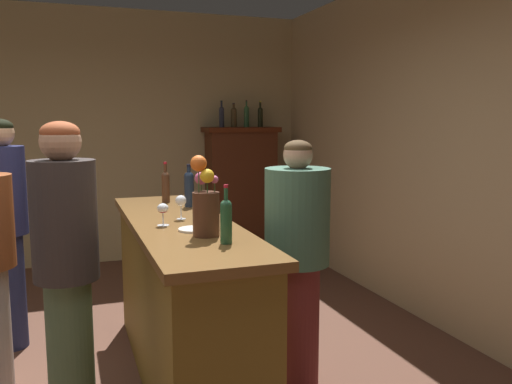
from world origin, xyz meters
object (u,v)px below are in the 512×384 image
object	(u,v)px
display_cabinet	(241,189)
display_bottle_midright	(260,116)
bartender	(297,257)
patron_tall	(5,222)
wine_bottle_malbec	(166,185)
wine_glass_front	(181,202)
cheese_plate	(194,229)
bar_counter	(182,301)
wine_glass_mid	(163,210)
display_bottle_center	(247,115)
patron_redhead	(66,263)
wine_bottle_chardonnay	(226,219)
display_bottle_midleft	(234,116)
wine_bottle_rose	(189,187)
display_bottle_left	(222,116)
flower_arrangement	(205,204)

from	to	relation	value
display_cabinet	display_bottle_midright	xyz separation A→B (m)	(0.25, 0.00, 0.88)
display_cabinet	bartender	xyz separation A→B (m)	(-0.70, -3.23, 0.01)
patron_tall	wine_bottle_malbec	bearing A→B (deg)	12.11
wine_glass_front	cheese_plate	bearing A→B (deg)	-89.96
display_cabinet	patron_tall	bearing A→B (deg)	-140.60
bar_counter	wine_glass_mid	world-z (taller)	wine_glass_mid
display_bottle_center	patron_redhead	distance (m)	3.93
display_cabinet	wine_glass_front	xyz separation A→B (m)	(-1.32, -2.84, 0.33)
wine_bottle_chardonnay	patron_redhead	world-z (taller)	patron_redhead
display_cabinet	wine_bottle_chardonnay	size ratio (longest dim) A/B	5.22
display_bottle_midleft	patron_tall	size ratio (longest dim) A/B	0.17
wine_bottle_rose	cheese_plate	size ratio (longest dim) A/B	1.70
display_bottle_left	wine_glass_front	bearing A→B (deg)	-110.89
cheese_plate	display_bottle_midleft	world-z (taller)	display_bottle_midleft
wine_bottle_rose	display_bottle_left	size ratio (longest dim) A/B	0.99
bartender	display_bottle_midright	bearing A→B (deg)	-97.38
bar_counter	display_bottle_midleft	world-z (taller)	display_bottle_midleft
flower_arrangement	cheese_plate	bearing A→B (deg)	98.62
wine_bottle_rose	display_bottle_midright	size ratio (longest dim) A/B	0.98
display_cabinet	patron_tall	size ratio (longest dim) A/B	0.94
wine_glass_mid	patron_redhead	bearing A→B (deg)	-157.16
cheese_plate	wine_glass_front	bearing A→B (deg)	90.04
display_bottle_left	patron_redhead	bearing A→B (deg)	-118.70
display_cabinet	flower_arrangement	xyz separation A→B (m)	(-1.30, -3.37, 0.39)
display_bottle_center	patron_tall	world-z (taller)	display_bottle_center
wine_glass_mid	patron_redhead	size ratio (longest dim) A/B	0.08
patron_redhead	patron_tall	bearing A→B (deg)	81.59
wine_bottle_chardonnay	bartender	xyz separation A→B (m)	(0.55, 0.35, -0.33)
wine_glass_mid	flower_arrangement	distance (m)	0.40
bar_counter	wine_bottle_malbec	bearing A→B (deg)	86.43
bar_counter	display_bottle_center	size ratio (longest dim) A/B	6.99
wine_glass_front	display_bottle_midright	world-z (taller)	display_bottle_midright
flower_arrangement	display_bottle_left	world-z (taller)	display_bottle_left
display_cabinet	flower_arrangement	world-z (taller)	display_cabinet
display_cabinet	display_bottle_left	bearing A→B (deg)	-180.00
display_cabinet	patron_tall	distance (m)	3.14
display_bottle_left	display_bottle_midright	xyz separation A→B (m)	(0.49, 0.00, -0.00)
wine_glass_mid	display_bottle_center	world-z (taller)	display_bottle_center
wine_bottle_chardonnay	bartender	world-z (taller)	bartender
display_bottle_center	bar_counter	bearing A→B (deg)	-115.96
display_bottle_midleft	bartender	world-z (taller)	display_bottle_midleft
bar_counter	display_bottle_left	xyz separation A→B (m)	(1.10, 2.90, 1.18)
wine_bottle_chardonnay	wine_bottle_rose	distance (m)	1.19
bartender	display_bottle_left	bearing A→B (deg)	-89.14
wine_bottle_chardonnay	flower_arrangement	size ratio (longest dim) A/B	0.69
bar_counter	cheese_plate	world-z (taller)	cheese_plate
wine_bottle_chardonnay	display_bottle_center	world-z (taller)	display_bottle_center
wine_bottle_malbec	patron_redhead	bearing A→B (deg)	-122.87
display_bottle_center	display_bottle_midright	distance (m)	0.18
flower_arrangement	display_bottle_midright	xyz separation A→B (m)	(1.55, 3.37, 0.50)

